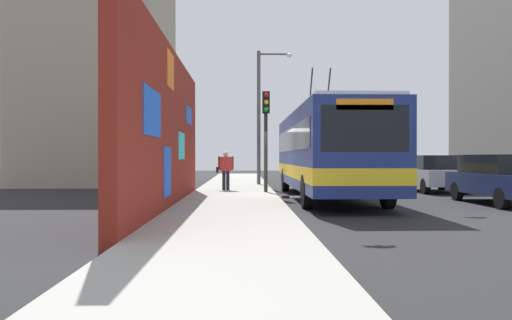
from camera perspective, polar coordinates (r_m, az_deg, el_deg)
The scene contains 11 objects.
ground_plane at distance 19.31m, azimuth 2.25°, elevation -4.15°, with size 80.00×80.00×0.00m, color #232326.
sidewalk_slab at distance 19.26m, azimuth -2.52°, elevation -3.93°, with size 48.00×3.20×0.15m, color #9E9B93.
graffiti_wall at distance 15.01m, azimuth -9.54°, elevation 3.28°, with size 13.27×0.32×4.55m.
building_far_left at distance 31.04m, azimuth -16.49°, elevation 9.33°, with size 9.27×7.14×12.75m.
city_bus at distance 19.16m, azimuth 7.68°, elevation 1.13°, with size 12.11×2.64×4.96m.
parked_car_navy at distance 18.30m, azimuth 25.32°, elevation -1.80°, with size 4.78×1.85×1.58m.
parked_car_silver at distance 23.75m, azimuth 18.86°, elevation -1.32°, with size 4.09×1.93×1.58m.
pedestrian_midblock at distance 21.40m, azimuth -3.34°, elevation -0.86°, with size 0.22×0.72×1.58m.
traffic_light at distance 20.18m, azimuth 1.09°, elevation 3.98°, with size 0.49×0.28×3.91m.
street_lamp at distance 26.18m, azimuth 0.72°, elevation 5.72°, with size 0.44×1.76×6.66m.
curbside_puddle at distance 19.64m, azimuth 3.95°, elevation -4.07°, with size 1.40×1.40×0.00m, color black.
Camera 1 is at (-19.21, 1.23, 1.49)m, focal length 36.60 mm.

